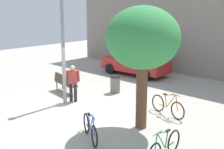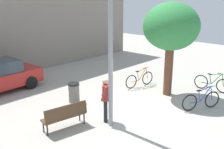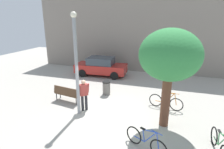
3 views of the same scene
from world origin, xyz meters
The scene contains 10 objects.
ground_plane centered at (0.00, 0.00, 0.00)m, with size 36.00×36.00×0.00m, color #A8A399.
building_facade centered at (0.00, 9.39, 3.49)m, with size 18.71×2.00×6.98m, color gray.
lamppost centered at (-1.30, -0.15, 2.72)m, with size 0.28×0.28×4.92m.
person_by_lamppost centered at (-1.17, 0.23, 0.97)m, with size 0.59×0.57×1.67m.
park_bench centered at (-2.58, 0.84, 0.55)m, with size 1.66×0.73×0.92m.
plaza_tree centered at (2.86, 0.04, 3.17)m, with size 2.52×2.52×4.30m.
bicycle_blue centered at (2.30, -1.91, 0.38)m, with size 1.61×0.91×0.97m.
bicycle_green centered at (4.78, -1.33, 0.38)m, with size 0.19×1.81×0.97m.
bicycle_orange centered at (2.88, 1.70, 0.38)m, with size 1.78×0.44×0.97m.
trash_bin centered at (-0.77, 2.56, 0.44)m, with size 0.50×0.50×0.87m.
Camera 2 is at (-7.65, -6.11, 4.52)m, focal length 42.41 mm.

